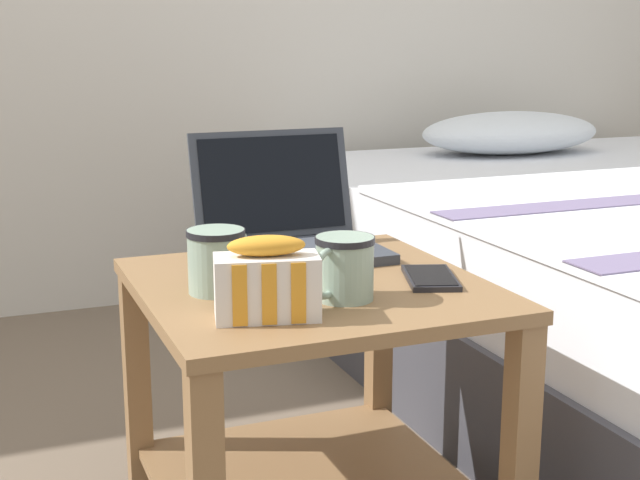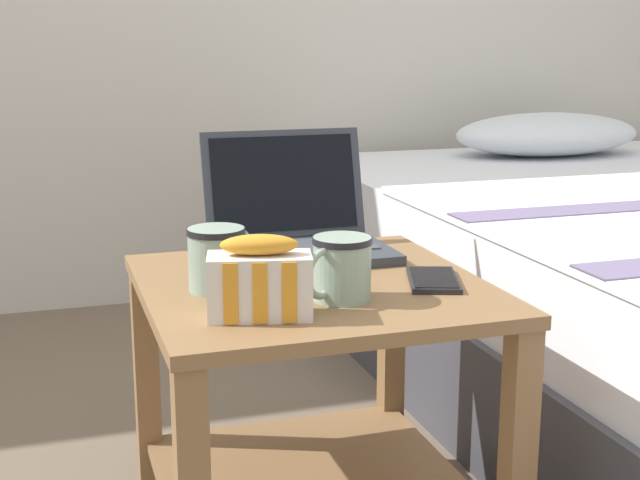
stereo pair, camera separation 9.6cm
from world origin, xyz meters
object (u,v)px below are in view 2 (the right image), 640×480
at_px(laptop, 297,230).
at_px(mug_front_right, 218,256).
at_px(cell_phone, 433,280).
at_px(mug_front_left, 341,265).
at_px(snack_bag, 260,281).

height_order(laptop, mug_front_right, laptop).
bearing_deg(mug_front_right, cell_phone, -10.33).
relative_size(laptop, mug_front_left, 2.57).
relative_size(mug_front_left, mug_front_right, 1.02).
xyz_separation_m(laptop, mug_front_left, (-0.02, -0.31, 0.01)).
relative_size(snack_bag, cell_phone, 0.99).
distance_m(mug_front_left, snack_bag, 0.15).
distance_m(mug_front_right, snack_bag, 0.16).
bearing_deg(cell_phone, laptop, 120.74).
bearing_deg(snack_bag, laptop, 65.68).
bearing_deg(mug_front_left, mug_front_right, 146.86).
distance_m(mug_front_left, mug_front_right, 0.20).
bearing_deg(mug_front_right, snack_bag, -79.53).
relative_size(mug_front_left, snack_bag, 0.76).
xyz_separation_m(mug_front_left, snack_bag, (-0.14, -0.05, -0.00)).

